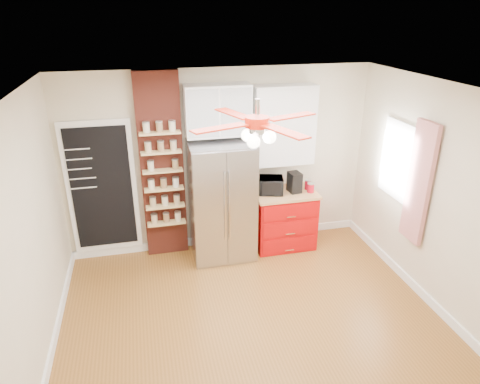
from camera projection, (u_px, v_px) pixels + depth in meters
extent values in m
plane|color=brown|center=(254.00, 324.00, 5.05)|extent=(4.50, 4.50, 0.00)
plane|color=white|center=(258.00, 93.00, 3.98)|extent=(4.50, 4.50, 0.00)
cube|color=beige|center=(220.00, 161.00, 6.31)|extent=(4.50, 0.02, 2.70)
cube|color=beige|center=(338.00, 362.00, 2.73)|extent=(4.50, 0.02, 2.70)
cube|color=beige|center=(26.00, 247.00, 4.04)|extent=(0.02, 4.00, 2.70)
cube|color=beige|center=(441.00, 202.00, 5.00)|extent=(0.02, 4.00, 2.70)
cube|color=white|center=(102.00, 188.00, 6.02)|extent=(0.95, 0.04, 1.95)
cube|color=black|center=(102.00, 189.00, 5.99)|extent=(0.82, 0.02, 1.78)
cube|color=maroon|center=(162.00, 168.00, 6.05)|extent=(0.60, 0.16, 2.70)
cube|color=#A4A4A9|center=(222.00, 201.00, 6.15)|extent=(0.90, 0.70, 1.75)
cube|color=white|center=(218.00, 110.00, 5.82)|extent=(0.90, 0.35, 0.70)
cube|color=#B70708|center=(283.00, 220.00, 6.58)|extent=(0.90, 0.60, 0.86)
cube|color=tan|center=(285.00, 193.00, 6.40)|extent=(0.94, 0.64, 0.04)
cube|color=white|center=(284.00, 125.00, 6.16)|extent=(0.90, 0.30, 1.15)
cube|color=white|center=(399.00, 161.00, 5.72)|extent=(0.04, 0.75, 1.05)
cube|color=red|center=(419.00, 183.00, 5.26)|extent=(0.06, 0.40, 1.55)
cylinder|color=silver|center=(257.00, 109.00, 4.04)|extent=(0.05, 0.05, 0.20)
cylinder|color=#9B1A09|center=(257.00, 122.00, 4.09)|extent=(0.24, 0.24, 0.10)
sphere|color=white|center=(257.00, 138.00, 4.15)|extent=(0.13, 0.13, 0.13)
imported|color=black|center=(268.00, 185.00, 6.31)|extent=(0.50, 0.40, 0.24)
cube|color=black|center=(294.00, 182.00, 6.35)|extent=(0.19, 0.23, 0.30)
cylinder|color=red|center=(311.00, 188.00, 6.36)|extent=(0.10, 0.10, 0.13)
cylinder|color=red|center=(308.00, 185.00, 6.46)|extent=(0.09, 0.09, 0.14)
cylinder|color=beige|center=(151.00, 166.00, 5.86)|extent=(0.11, 0.11, 0.13)
cylinder|color=olive|center=(175.00, 164.00, 5.93)|extent=(0.12, 0.12, 0.13)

